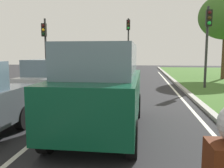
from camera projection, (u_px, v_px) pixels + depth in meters
The scene contains 9 objects.
ground_plane at pixel (102, 98), 11.12m from camera, with size 60.00×60.00×0.00m, color #262628.
lane_line_center at pixel (87, 98), 11.20m from camera, with size 0.12×32.00×0.01m, color silver.
lane_line_right_edge at pixel (183, 100), 10.69m from camera, with size 0.12×32.00×0.01m, color silver.
curb_right at pixel (195, 99), 10.62m from camera, with size 0.24×48.00×0.12m, color #9E9B93.
car_suv_ahead at pixel (101, 88), 6.24m from camera, with size 2.01×4.52×2.28m.
car_hatchback_far at pixel (49, 80), 10.64m from camera, with size 1.76×3.72×1.78m.
traffic_light_near_right at pixel (208, 33), 13.59m from camera, with size 0.32×0.50×4.64m.
traffic_light_overhead_left at pixel (45, 40), 17.04m from camera, with size 0.32×0.50×4.45m.
traffic_light_far_median at pixel (128, 37), 21.81m from camera, with size 0.32×0.50×5.12m.
Camera 1 is at (1.76, 3.19, 2.05)m, focal length 38.96 mm.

